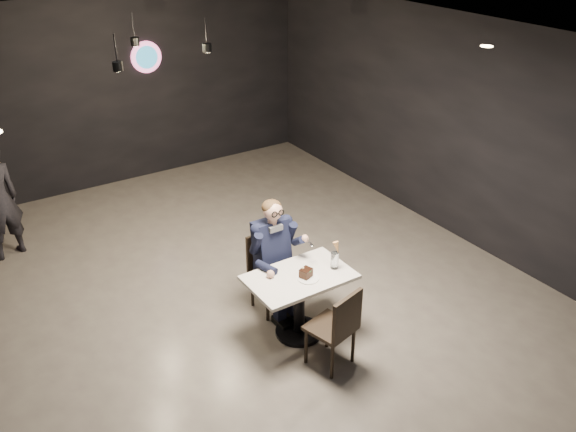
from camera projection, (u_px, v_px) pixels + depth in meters
floor at (244, 322)px, 6.89m from camera, size 9.00×9.00×0.00m
wall_sign at (146, 57)px, 9.66m from camera, size 0.50×0.06×0.50m
pendant_lights at (151, 31)px, 7.03m from camera, size 1.40×1.20×0.36m
main_table at (299, 305)px, 6.54m from camera, size 1.10×0.70×0.75m
chair_far at (272, 275)px, 6.90m from camera, size 0.42×0.46×0.92m
chair_near at (330, 326)px, 6.08m from camera, size 0.52×0.55×0.92m
seated_man at (272, 255)px, 6.78m from camera, size 0.60×0.80×1.44m
dessert_plate at (308, 278)px, 6.31m from camera, size 0.23×0.23×0.01m
cake_slice at (306, 273)px, 6.30m from camera, size 0.15×0.13×0.09m
mint_leaf at (309, 271)px, 6.27m from camera, size 0.06×0.04×0.01m
sundae_glass at (335, 260)px, 6.45m from camera, size 0.08×0.08×0.19m
wafer_cone at (337, 248)px, 6.39m from camera, size 0.08×0.08×0.13m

